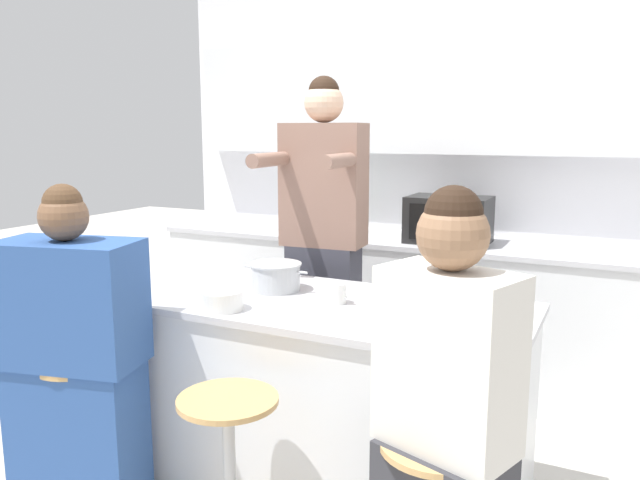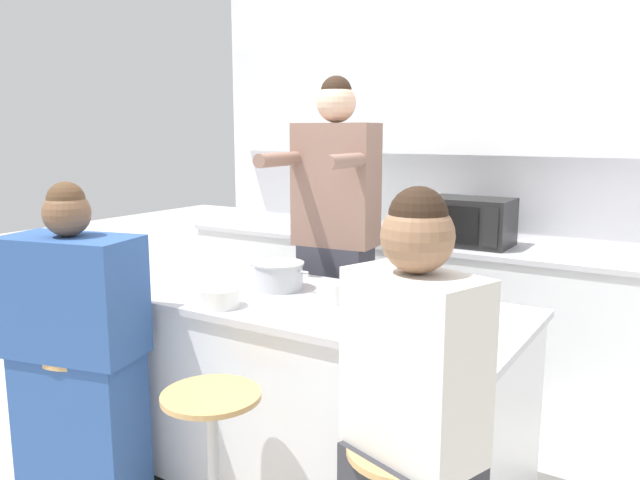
% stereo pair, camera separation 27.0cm
% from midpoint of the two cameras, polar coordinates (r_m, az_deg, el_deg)
% --- Properties ---
extents(wall_back, '(3.79, 0.22, 2.70)m').
position_cam_midpoint_polar(wall_back, '(4.23, 8.48, 9.08)').
color(wall_back, white).
rests_on(wall_back, ground_plane).
extents(back_counter, '(3.52, 0.64, 0.92)m').
position_cam_midpoint_polar(back_counter, '(4.10, 6.78, -6.24)').
color(back_counter, silver).
rests_on(back_counter, ground_plane).
extents(kitchen_island, '(1.85, 0.80, 0.88)m').
position_cam_midpoint_polar(kitchen_island, '(2.84, -3.55, -14.03)').
color(kitchen_island, black).
rests_on(kitchen_island, ground_plane).
extents(bar_stool_leftmost, '(0.38, 0.38, 0.69)m').
position_cam_midpoint_polar(bar_stool_leftmost, '(2.89, -23.39, -16.19)').
color(bar_stool_leftmost, tan).
rests_on(bar_stool_leftmost, ground_plane).
extents(person_cooking, '(0.48, 0.61, 1.88)m').
position_cam_midpoint_polar(person_cooking, '(3.36, -2.00, -1.38)').
color(person_cooking, '#383842').
rests_on(person_cooking, ground_plane).
extents(person_wrapped_blanket, '(0.60, 0.41, 1.40)m').
position_cam_midpoint_polar(person_wrapped_blanket, '(2.76, -24.24, -11.02)').
color(person_wrapped_blanket, '#2D5193').
rests_on(person_wrapped_blanket, ground_plane).
extents(person_seated_near, '(0.44, 0.36, 1.45)m').
position_cam_midpoint_polar(person_seated_near, '(1.93, 7.21, -18.77)').
color(person_seated_near, '#333338').
rests_on(person_seated_near, ground_plane).
extents(cooking_pot, '(0.32, 0.24, 0.13)m').
position_cam_midpoint_polar(cooking_pot, '(2.86, -6.79, -3.37)').
color(cooking_pot, '#B7BABC').
rests_on(cooking_pot, kitchen_island).
extents(fruit_bowl, '(0.17, 0.17, 0.08)m').
position_cam_midpoint_polar(fruit_bowl, '(2.59, -11.92, -5.43)').
color(fruit_bowl, white).
rests_on(fruit_bowl, kitchen_island).
extents(coffee_cup_near, '(0.11, 0.08, 0.09)m').
position_cam_midpoint_polar(coffee_cup_near, '(2.62, -1.40, -4.97)').
color(coffee_cup_near, white).
rests_on(coffee_cup_near, kitchen_island).
extents(coffee_cup_far, '(0.12, 0.08, 0.09)m').
position_cam_midpoint_polar(coffee_cup_far, '(2.18, 8.54, -8.10)').
color(coffee_cup_far, orange).
rests_on(coffee_cup_far, kitchen_island).
extents(juice_carton, '(0.07, 0.07, 0.20)m').
position_cam_midpoint_polar(juice_carton, '(2.30, 10.32, -5.92)').
color(juice_carton, gold).
rests_on(juice_carton, kitchen_island).
extents(microwave, '(0.49, 0.34, 0.28)m').
position_cam_midpoint_polar(microwave, '(3.87, 9.73, 1.83)').
color(microwave, black).
rests_on(microwave, back_counter).
extents(potted_plant, '(0.21, 0.21, 0.27)m').
position_cam_midpoint_polar(potted_plant, '(4.18, -0.02, 2.61)').
color(potted_plant, '#93563D').
rests_on(potted_plant, back_counter).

